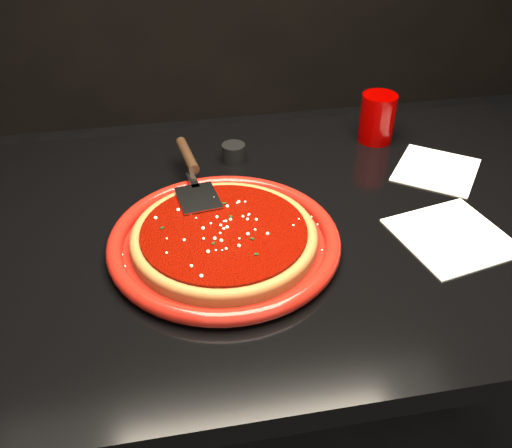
{
  "coord_description": "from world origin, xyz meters",
  "views": [
    {
      "loc": [
        -0.21,
        -0.81,
        1.35
      ],
      "look_at": [
        -0.06,
        -0.02,
        0.77
      ],
      "focal_mm": 40.0,
      "sensor_mm": 36.0,
      "label": 1
    }
  ],
  "objects": [
    {
      "name": "pizza_crust_rim",
      "position": [
        -0.12,
        -0.05,
        0.78
      ],
      "size": [
        0.39,
        0.39,
        0.02
      ],
      "primitive_type": "torus",
      "rotation": [
        0.0,
        0.0,
        0.29
      ],
      "color": "brown",
      "rests_on": "plate"
    },
    {
      "name": "table",
      "position": [
        0.0,
        0.0,
        0.38
      ],
      "size": [
        1.2,
        0.8,
        0.75
      ],
      "primitive_type": "cube",
      "color": "black",
      "rests_on": "floor"
    },
    {
      "name": "ramekin",
      "position": [
        -0.06,
        0.24,
        0.77
      ],
      "size": [
        0.06,
        0.06,
        0.04
      ],
      "primitive_type": "cylinder",
      "rotation": [
        0.0,
        0.0,
        0.35
      ],
      "color": "black",
      "rests_on": "table"
    },
    {
      "name": "plate",
      "position": [
        -0.12,
        -0.05,
        0.76
      ],
      "size": [
        0.49,
        0.49,
        0.03
      ],
      "primitive_type": "cylinder",
      "rotation": [
        0.0,
        0.0,
        0.29
      ],
      "color": "maroon",
      "rests_on": "table"
    },
    {
      "name": "pizza_crust",
      "position": [
        -0.12,
        -0.05,
        0.77
      ],
      "size": [
        0.39,
        0.39,
        0.02
      ],
      "primitive_type": "cylinder",
      "rotation": [
        0.0,
        0.0,
        0.29
      ],
      "color": "brown",
      "rests_on": "plate"
    },
    {
      "name": "napkin_b",
      "position": [
        0.34,
        0.12,
        0.75
      ],
      "size": [
        0.22,
        0.22,
        0.0
      ],
      "primitive_type": "cube",
      "rotation": [
        0.0,
        0.0,
        -0.65
      ],
      "color": "white",
      "rests_on": "table"
    },
    {
      "name": "pizza_sauce",
      "position": [
        -0.12,
        -0.05,
        0.78
      ],
      "size": [
        0.35,
        0.35,
        0.01
      ],
      "primitive_type": "cylinder",
      "rotation": [
        0.0,
        0.0,
        0.29
      ],
      "color": "#6F0700",
      "rests_on": "plate"
    },
    {
      "name": "pizza_server",
      "position": [
        -0.15,
        0.12,
        0.8
      ],
      "size": [
        0.12,
        0.31,
        0.02
      ],
      "primitive_type": null,
      "rotation": [
        0.0,
        0.0,
        0.14
      ],
      "color": "#ACAFB4",
      "rests_on": "plate"
    },
    {
      "name": "parmesan_dusting",
      "position": [
        -0.12,
        -0.05,
        0.79
      ],
      "size": [
        0.27,
        0.27,
        0.01
      ],
      "primitive_type": null,
      "color": "beige",
      "rests_on": "plate"
    },
    {
      "name": "basil_flecks",
      "position": [
        -0.12,
        -0.05,
        0.79
      ],
      "size": [
        0.25,
        0.25,
        0.0
      ],
      "primitive_type": null,
      "color": "black",
      "rests_on": "plate"
    },
    {
      "name": "cup",
      "position": [
        0.27,
        0.27,
        0.8
      ],
      "size": [
        0.1,
        0.1,
        0.11
      ],
      "primitive_type": "cylinder",
      "rotation": [
        0.0,
        0.0,
        0.41
      ],
      "color": "#8C0000",
      "rests_on": "table"
    },
    {
      "name": "napkin_a",
      "position": [
        0.27,
        -0.1,
        0.75
      ],
      "size": [
        0.21,
        0.21,
        0.0
      ],
      "primitive_type": "cube",
      "rotation": [
        0.0,
        0.0,
        0.21
      ],
      "color": "white",
      "rests_on": "table"
    }
  ]
}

